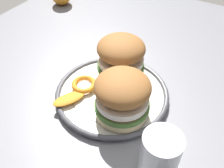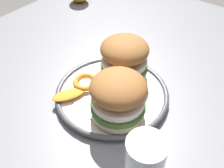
{
  "view_description": "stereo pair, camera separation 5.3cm",
  "coord_description": "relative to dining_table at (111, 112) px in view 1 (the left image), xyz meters",
  "views": [
    {
      "loc": [
        -0.39,
        -0.23,
        1.19
      ],
      "look_at": [
        -0.04,
        -0.02,
        0.8
      ],
      "focal_mm": 40.68,
      "sensor_mm": 36.0,
      "label": 1
    },
    {
      "loc": [
        -0.36,
        -0.28,
        1.19
      ],
      "look_at": [
        -0.04,
        -0.02,
        0.8
      ],
      "focal_mm": 40.68,
      "sensor_mm": 36.0,
      "label": 2
    }
  ],
  "objects": [
    {
      "name": "sandwich_half_right",
      "position": [
        -0.08,
        -0.07,
        0.17
      ],
      "size": [
        0.16,
        0.16,
        0.1
      ],
      "color": "beige",
      "rests_on": "dinner_plate"
    },
    {
      "name": "sandwich_half_left",
      "position": [
        0.03,
        -0.01,
        0.17
      ],
      "size": [
        0.15,
        0.15,
        0.1
      ],
      "color": "beige",
      "rests_on": "dinner_plate"
    },
    {
      "name": "dinner_plate",
      "position": [
        -0.04,
        -0.02,
        0.11
      ],
      "size": [
        0.26,
        0.26,
        0.02
      ],
      "color": "silver",
      "rests_on": "dining_table"
    },
    {
      "name": "orange_peel_curled",
      "position": [
        -0.06,
        0.04,
        0.13
      ],
      "size": [
        0.08,
        0.08,
        0.01
      ],
      "color": "orange",
      "rests_on": "dinner_plate"
    },
    {
      "name": "orange_peel_strip_long",
      "position": [
        -0.11,
        0.04,
        0.13
      ],
      "size": [
        0.08,
        0.06,
        0.01
      ],
      "color": "orange",
      "rests_on": "dinner_plate"
    },
    {
      "name": "dining_table",
      "position": [
        0.0,
        0.0,
        0.0
      ],
      "size": [
        1.13,
        1.02,
        0.76
      ],
      "color": "gray",
      "rests_on": "ground"
    },
    {
      "name": "drinking_glass",
      "position": [
        -0.16,
        -0.19,
        0.15
      ],
      "size": [
        0.06,
        0.06,
        0.11
      ],
      "color": "white",
      "rests_on": "dining_table"
    }
  ]
}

